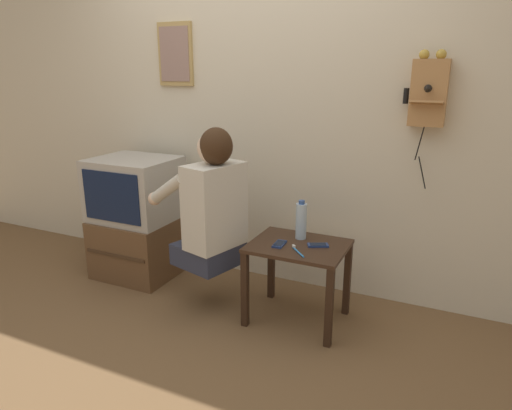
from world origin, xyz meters
TOP-DOWN VIEW (x-y plane):
  - ground_plane at (0.00, 0.00)m, footprint 14.00×14.00m
  - wall_back at (0.00, 1.20)m, footprint 6.80×0.05m
  - side_table at (0.51, 0.66)m, footprint 0.58×0.46m
  - person at (-0.04, 0.58)m, footprint 0.62×0.51m
  - tv_stand at (-0.83, 0.81)m, footprint 0.58×0.55m
  - television at (-0.84, 0.81)m, footprint 0.59×0.52m
  - wall_phone_antique at (1.12, 1.11)m, footprint 0.24×0.18m
  - framed_picture at (-0.66, 1.16)m, footprint 0.29×0.03m
  - cell_phone_held at (0.41, 0.61)m, footprint 0.07×0.13m
  - cell_phone_spare at (0.62, 0.69)m, footprint 0.14×0.11m
  - water_bottle at (0.48, 0.77)m, footprint 0.07×0.07m
  - toothbrush at (0.54, 0.55)m, footprint 0.11×0.12m

SIDE VIEW (x-z plane):
  - ground_plane at x=0.00m, z-range 0.00..0.00m
  - tv_stand at x=-0.83m, z-range 0.00..0.44m
  - side_table at x=0.51m, z-range 0.15..0.66m
  - cell_phone_held at x=0.41m, z-range 0.51..0.52m
  - cell_phone_spare at x=0.62m, z-range 0.51..0.52m
  - toothbrush at x=0.54m, z-range 0.50..0.53m
  - water_bottle at x=0.48m, z-range 0.50..0.75m
  - television at x=-0.84m, z-range 0.44..0.90m
  - person at x=-0.04m, z-range 0.27..1.16m
  - wall_back at x=0.00m, z-range 0.00..2.55m
  - wall_phone_antique at x=1.12m, z-range 1.00..1.80m
  - framed_picture at x=-0.66m, z-range 1.41..1.85m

